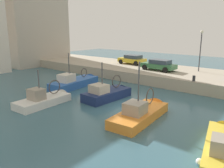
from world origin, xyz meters
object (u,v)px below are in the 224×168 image
object	(u,v)px
fishing_boat_navy	(109,97)
parked_car_yellow	(132,59)
fishing_boat_yellow	(224,148)
fishing_boat_orange	(142,116)
mooring_bollard_north	(194,78)
fishing_boat_blue	(77,85)
parked_car_green	(159,65)
fishing_boat_white	(47,102)
quay_streetlamp	(201,44)

from	to	relation	value
fishing_boat_navy	parked_car_yellow	distance (m)	13.40
fishing_boat_yellow	fishing_boat_orange	size ratio (longest dim) A/B	1.00
parked_car_yellow	mooring_bollard_north	bearing A→B (deg)	-116.40
fishing_boat_blue	parked_car_green	world-z (taller)	fishing_boat_blue
parked_car_yellow	fishing_boat_blue	bearing A→B (deg)	179.56
fishing_boat_yellow	fishing_boat_navy	distance (m)	11.04
parked_car_green	mooring_bollard_north	world-z (taller)	parked_car_green
fishing_boat_orange	parked_car_green	world-z (taller)	fishing_boat_orange
fishing_boat_white	mooring_bollard_north	world-z (taller)	fishing_boat_white
fishing_boat_blue	mooring_bollard_north	size ratio (longest dim) A/B	12.64
quay_streetlamp	fishing_boat_orange	bearing A→B (deg)	-175.82
quay_streetlamp	fishing_boat_white	bearing A→B (deg)	157.56
parked_car_yellow	quay_streetlamp	xyz separation A→B (m)	(0.20, -9.49, 2.57)
fishing_boat_blue	quay_streetlamp	xyz separation A→B (m)	(10.98, -9.58, 4.34)
fishing_boat_blue	parked_car_green	size ratio (longest dim) A/B	1.62
fishing_boat_blue	fishing_boat_orange	distance (m)	11.14
fishing_boat_yellow	fishing_boat_blue	distance (m)	16.93
fishing_boat_yellow	parked_car_yellow	size ratio (longest dim) A/B	1.63
fishing_boat_yellow	quay_streetlamp	distance (m)	17.44
fishing_boat_navy	mooring_bollard_north	size ratio (longest dim) A/B	10.02
fishing_boat_yellow	quay_streetlamp	bearing A→B (deg)	23.50
parked_car_yellow	mooring_bollard_north	size ratio (longest dim) A/B	7.21
fishing_boat_white	fishing_boat_navy	world-z (taller)	fishing_boat_navy
fishing_boat_navy	parked_car_green	bearing A→B (deg)	1.42
fishing_boat_orange	fishing_boat_navy	world-z (taller)	fishing_boat_orange
fishing_boat_orange	fishing_boat_yellow	bearing A→B (deg)	-101.50
fishing_boat_blue	fishing_boat_navy	bearing A→B (deg)	-102.01
fishing_boat_navy	parked_car_green	distance (m)	9.97
fishing_boat_yellow	parked_car_green	xyz separation A→B (m)	(13.10, 10.79, 1.78)
fishing_boat_orange	mooring_bollard_north	size ratio (longest dim) A/B	11.70
fishing_boat_navy	quay_streetlamp	world-z (taller)	quay_streetlamp
parked_car_yellow	mooring_bollard_north	xyz separation A→B (m)	(-5.45, -10.97, -0.41)
parked_car_yellow	fishing_boat_navy	bearing A→B (deg)	-154.65
fishing_boat_orange	parked_car_yellow	bearing A→B (deg)	36.72
fishing_boat_white	fishing_boat_blue	size ratio (longest dim) A/B	0.79
quay_streetlamp	fishing_boat_navy	bearing A→B (deg)	162.67
fishing_boat_blue	fishing_boat_navy	distance (m)	5.90
fishing_boat_white	quay_streetlamp	distance (m)	18.62
fishing_boat_yellow	parked_car_yellow	xyz separation A→B (m)	(15.29, 16.23, 1.78)
mooring_bollard_north	fishing_boat_white	bearing A→B (deg)	142.87
fishing_boat_orange	mooring_bollard_north	world-z (taller)	fishing_boat_orange
fishing_boat_white	parked_car_green	distance (m)	14.73
fishing_boat_navy	quay_streetlamp	size ratio (longest dim) A/B	1.14
fishing_boat_blue	mooring_bollard_north	bearing A→B (deg)	-64.28
fishing_boat_blue	fishing_boat_orange	bearing A→B (deg)	-107.54
fishing_boat_navy	fishing_boat_yellow	bearing A→B (deg)	-107.32
fishing_boat_yellow	quay_streetlamp	size ratio (longest dim) A/B	1.34
fishing_boat_yellow	fishing_boat_navy	xyz separation A→B (m)	(3.29, 10.54, 0.01)
fishing_boat_blue	mooring_bollard_north	distance (m)	12.35
parked_car_green	fishing_boat_orange	bearing A→B (deg)	-156.88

